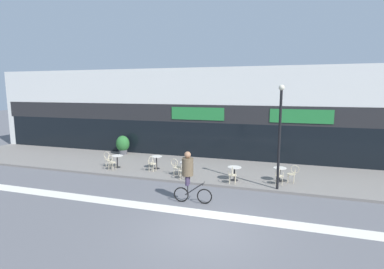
{
  "coord_description": "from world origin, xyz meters",
  "views": [
    {
      "loc": [
        2.51,
        -9.28,
        4.73
      ],
      "look_at": [
        -2.66,
        6.86,
        2.18
      ],
      "focal_mm": 28.0,
      "sensor_mm": 36.0,
      "label": 1
    }
  ],
  "objects_px": {
    "lamp_post": "(280,130)",
    "planter_pot": "(123,144)",
    "bistro_table_0": "(117,159)",
    "bistro_table_1": "(157,160)",
    "cafe_chair_1_near": "(152,162)",
    "cafe_chair_0_side": "(108,158)",
    "cyclist_0": "(189,172)",
    "cafe_chair_0_near": "(111,161)",
    "bistro_table_3": "(234,171)",
    "cafe_chair_2_side": "(176,166)",
    "bistro_table_4": "(280,172)",
    "cafe_chair_4_near": "(279,175)",
    "cafe_chair_2_near": "(183,170)",
    "cafe_chair_4_side": "(293,173)",
    "cafe_chair_3_near": "(232,174)",
    "bistro_table_2": "(187,166)"
  },
  "relations": [
    {
      "from": "bistro_table_4",
      "to": "cafe_chair_2_side",
      "type": "distance_m",
      "value": 5.42
    },
    {
      "from": "cafe_chair_0_near",
      "to": "cafe_chair_3_near",
      "type": "distance_m",
      "value": 7.12
    },
    {
      "from": "bistro_table_1",
      "to": "cyclist_0",
      "type": "distance_m",
      "value": 5.42
    },
    {
      "from": "cafe_chair_2_near",
      "to": "cafe_chair_0_near",
      "type": "bearing_deg",
      "value": 81.29
    },
    {
      "from": "bistro_table_4",
      "to": "cafe_chair_2_side",
      "type": "xyz_separation_m",
      "value": [
        -5.39,
        -0.53,
        0.01
      ]
    },
    {
      "from": "cafe_chair_1_near",
      "to": "cafe_chair_4_near",
      "type": "xyz_separation_m",
      "value": [
        6.96,
        -0.37,
        0.0
      ]
    },
    {
      "from": "cafe_chair_0_near",
      "to": "cafe_chair_4_near",
      "type": "height_order",
      "value": "same"
    },
    {
      "from": "cafe_chair_2_near",
      "to": "bistro_table_4",
      "type": "bearing_deg",
      "value": -79.33
    },
    {
      "from": "cafe_chair_2_near",
      "to": "cafe_chair_0_side",
      "type": "bearing_deg",
      "value": 75.17
    },
    {
      "from": "bistro_table_0",
      "to": "planter_pot",
      "type": "bearing_deg",
      "value": 115.7
    },
    {
      "from": "cafe_chair_2_side",
      "to": "cyclist_0",
      "type": "height_order",
      "value": "cyclist_0"
    },
    {
      "from": "cafe_chair_0_side",
      "to": "cyclist_0",
      "type": "distance_m",
      "value": 7.4
    },
    {
      "from": "cafe_chair_4_near",
      "to": "lamp_post",
      "type": "relative_size",
      "value": 0.19
    },
    {
      "from": "bistro_table_1",
      "to": "cafe_chair_2_near",
      "type": "xyz_separation_m",
      "value": [
        2.19,
        -1.53,
        -0.01
      ]
    },
    {
      "from": "bistro_table_3",
      "to": "cafe_chair_1_near",
      "type": "bearing_deg",
      "value": 176.85
    },
    {
      "from": "cyclist_0",
      "to": "cafe_chair_0_near",
      "type": "bearing_deg",
      "value": 146.32
    },
    {
      "from": "cafe_chair_1_near",
      "to": "cafe_chair_0_side",
      "type": "bearing_deg",
      "value": 94.48
    },
    {
      "from": "bistro_table_4",
      "to": "cafe_chair_2_near",
      "type": "height_order",
      "value": "cafe_chair_2_near"
    },
    {
      "from": "bistro_table_0",
      "to": "planter_pot",
      "type": "height_order",
      "value": "planter_pot"
    },
    {
      "from": "lamp_post",
      "to": "cafe_chair_0_side",
      "type": "bearing_deg",
      "value": 173.38
    },
    {
      "from": "bistro_table_0",
      "to": "bistro_table_1",
      "type": "distance_m",
      "value": 2.39
    },
    {
      "from": "bistro_table_0",
      "to": "cafe_chair_0_near",
      "type": "xyz_separation_m",
      "value": [
        -0.01,
        -0.63,
        0.0
      ]
    },
    {
      "from": "bistro_table_3",
      "to": "cafe_chair_2_near",
      "type": "distance_m",
      "value": 2.64
    },
    {
      "from": "lamp_post",
      "to": "planter_pot",
      "type": "bearing_deg",
      "value": 157.35
    },
    {
      "from": "cafe_chair_1_near",
      "to": "cyclist_0",
      "type": "xyz_separation_m",
      "value": [
        3.39,
        -3.56,
        0.69
      ]
    },
    {
      "from": "planter_pot",
      "to": "cyclist_0",
      "type": "distance_m",
      "value": 10.25
    },
    {
      "from": "cafe_chair_2_side",
      "to": "cyclist_0",
      "type": "bearing_deg",
      "value": -58.03
    },
    {
      "from": "cafe_chair_0_near",
      "to": "lamp_post",
      "type": "distance_m",
      "value": 9.54
    },
    {
      "from": "bistro_table_1",
      "to": "bistro_table_4",
      "type": "relative_size",
      "value": 1.05
    },
    {
      "from": "bistro_table_0",
      "to": "cafe_chair_1_near",
      "type": "height_order",
      "value": "cafe_chair_1_near"
    },
    {
      "from": "lamp_post",
      "to": "cafe_chair_3_near",
      "type": "bearing_deg",
      "value": 177.73
    },
    {
      "from": "bistro_table_0",
      "to": "bistro_table_2",
      "type": "height_order",
      "value": "bistro_table_2"
    },
    {
      "from": "bistro_table_1",
      "to": "cafe_chair_0_side",
      "type": "distance_m",
      "value": 3.01
    },
    {
      "from": "cafe_chair_2_near",
      "to": "cafe_chair_4_side",
      "type": "distance_m",
      "value": 5.51
    },
    {
      "from": "bistro_table_1",
      "to": "cafe_chair_4_near",
      "type": "relative_size",
      "value": 0.83
    },
    {
      "from": "bistro_table_0",
      "to": "cafe_chair_2_side",
      "type": "bearing_deg",
      "value": -6.5
    },
    {
      "from": "cafe_chair_4_near",
      "to": "cyclist_0",
      "type": "xyz_separation_m",
      "value": [
        -3.58,
        -3.19,
        0.69
      ]
    },
    {
      "from": "cafe_chair_0_side",
      "to": "cafe_chair_4_side",
      "type": "distance_m",
      "value": 10.55
    },
    {
      "from": "cafe_chair_2_near",
      "to": "planter_pot",
      "type": "relative_size",
      "value": 0.67
    },
    {
      "from": "bistro_table_4",
      "to": "cafe_chair_4_near",
      "type": "distance_m",
      "value": 0.63
    },
    {
      "from": "bistro_table_3",
      "to": "cafe_chair_3_near",
      "type": "height_order",
      "value": "cafe_chair_3_near"
    },
    {
      "from": "bistro_table_3",
      "to": "cafe_chair_2_side",
      "type": "bearing_deg",
      "value": -179.76
    },
    {
      "from": "bistro_table_2",
      "to": "lamp_post",
      "type": "height_order",
      "value": "lamp_post"
    },
    {
      "from": "bistro_table_1",
      "to": "cafe_chair_1_near",
      "type": "height_order",
      "value": "cafe_chair_1_near"
    },
    {
      "from": "bistro_table_1",
      "to": "cafe_chair_2_near",
      "type": "relative_size",
      "value": 0.83
    },
    {
      "from": "bistro_table_4",
      "to": "cafe_chair_3_near",
      "type": "bearing_deg",
      "value": -152.49
    },
    {
      "from": "bistro_table_0",
      "to": "bistro_table_4",
      "type": "distance_m",
      "value": 9.3
    },
    {
      "from": "bistro_table_2",
      "to": "bistro_table_4",
      "type": "bearing_deg",
      "value": 6.44
    },
    {
      "from": "bistro_table_1",
      "to": "cafe_chair_1_near",
      "type": "relative_size",
      "value": 0.83
    },
    {
      "from": "cafe_chair_0_side",
      "to": "bistro_table_3",
      "type": "bearing_deg",
      "value": -1.87
    }
  ]
}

